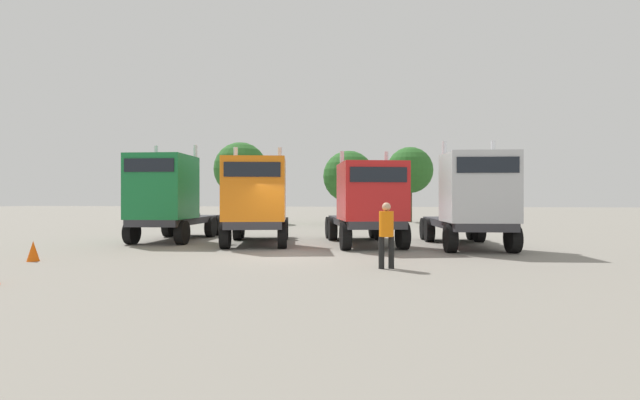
% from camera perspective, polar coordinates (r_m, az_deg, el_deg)
% --- Properties ---
extents(ground, '(200.00, 200.00, 0.00)m').
position_cam_1_polar(ground, '(15.36, -4.89, -7.07)').
color(ground, gray).
extents(semi_truck_green, '(2.98, 6.26, 4.43)m').
position_cam_1_polar(semi_truck_green, '(21.08, -18.89, 0.33)').
color(semi_truck_green, '#333338').
rests_on(semi_truck_green, ground).
extents(semi_truck_orange, '(3.74, 6.49, 4.15)m').
position_cam_1_polar(semi_truck_orange, '(18.61, -8.15, -0.07)').
color(semi_truck_orange, '#333338').
rests_on(semi_truck_orange, ground).
extents(semi_truck_red, '(3.98, 6.73, 3.93)m').
position_cam_1_polar(semi_truck_red, '(18.19, 6.11, -0.38)').
color(semi_truck_red, '#333338').
rests_on(semi_truck_red, ground).
extents(semi_truck_silver, '(3.12, 6.60, 4.22)m').
position_cam_1_polar(semi_truck_silver, '(18.06, 18.91, -0.12)').
color(semi_truck_silver, '#333338').
rests_on(semi_truck_silver, ground).
extents(visitor_in_hivis, '(0.50, 0.50, 1.82)m').
position_cam_1_polar(visitor_in_hivis, '(12.44, 8.49, -3.83)').
color(visitor_in_hivis, black).
rests_on(visitor_in_hivis, ground).
extents(traffic_cone_mid, '(0.36, 0.36, 0.63)m').
position_cam_1_polar(traffic_cone_mid, '(16.42, -32.82, -5.51)').
color(traffic_cone_mid, '#F2590C').
rests_on(traffic_cone_mid, ground).
extents(oak_far_left, '(4.24, 4.24, 6.44)m').
position_cam_1_polar(oak_far_left, '(36.01, -10.12, 3.90)').
color(oak_far_left, '#4C3823').
rests_on(oak_far_left, ground).
extents(oak_far_centre, '(3.90, 3.90, 5.61)m').
position_cam_1_polar(oak_far_centre, '(34.00, 3.68, 3.02)').
color(oak_far_centre, '#4C3823').
rests_on(oak_far_centre, ground).
extents(oak_far_right, '(3.88, 3.88, 6.31)m').
position_cam_1_polar(oak_far_right, '(38.29, 11.42, 3.75)').
color(oak_far_right, '#4C3823').
rests_on(oak_far_right, ground).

